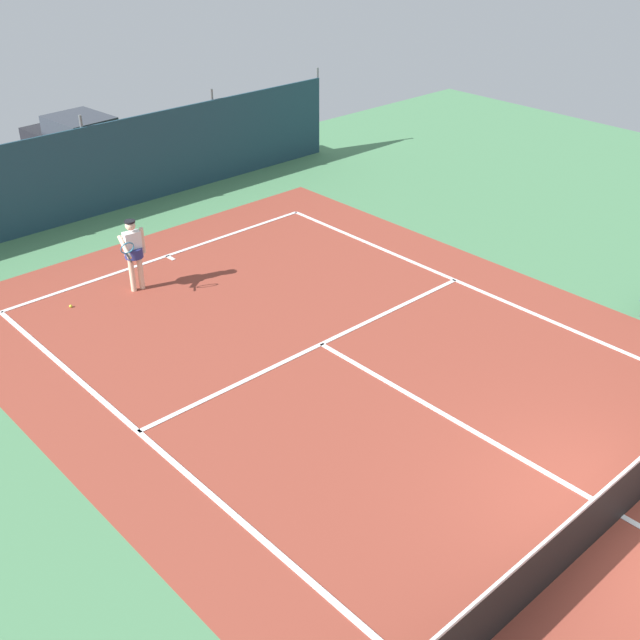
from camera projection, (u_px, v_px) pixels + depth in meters
ground_plane at (621, 516)px, 11.36m from camera, size 36.00×36.00×0.00m
court_surface at (621, 516)px, 11.36m from camera, size 11.02×26.60×0.01m
tennis_net at (628, 489)px, 11.10m from camera, size 10.12×0.10×1.10m
back_fence at (83, 187)px, 21.19m from camera, size 16.30×0.98×2.70m
tennis_player at (133, 250)px, 16.99m from camera, size 0.77×0.72×1.64m
tennis_ball_near_player at (71, 306)px, 16.74m from camera, size 0.07×0.07×0.07m
parked_car at (83, 144)px, 23.92m from camera, size 2.28×4.34×1.68m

